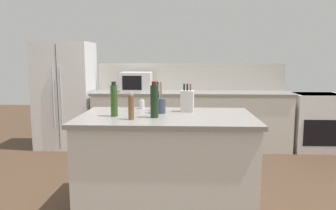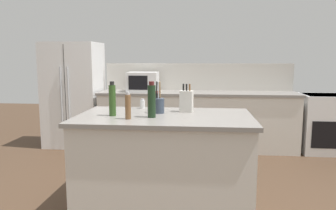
{
  "view_description": "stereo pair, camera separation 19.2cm",
  "coord_description": "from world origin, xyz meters",
  "px_view_note": "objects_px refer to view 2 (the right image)",
  "views": [
    {
      "loc": [
        0.15,
        -3.14,
        1.5
      ],
      "look_at": [
        0.0,
        0.35,
        0.99
      ],
      "focal_mm": 35.0,
      "sensor_mm": 36.0,
      "label": 1
    },
    {
      "loc": [
        0.34,
        -3.12,
        1.5
      ],
      "look_at": [
        0.0,
        0.35,
        0.99
      ],
      "focal_mm": 35.0,
      "sensor_mm": 36.0,
      "label": 2
    }
  ],
  "objects_px": {
    "refrigerator": "(74,94)",
    "range_oven": "(325,123)",
    "olive_oil_bottle": "(112,100)",
    "soy_sauce_bottle": "(157,102)",
    "wine_bottle": "(152,101)",
    "knife_block": "(186,101)",
    "salt_shaker": "(143,104)",
    "microwave": "(143,82)",
    "pepper_grinder": "(128,106)",
    "utensil_crock": "(158,105)"
  },
  "relations": [
    {
      "from": "salt_shaker",
      "to": "range_oven",
      "type": "bearing_deg",
      "value": 34.28
    },
    {
      "from": "range_oven",
      "to": "pepper_grinder",
      "type": "relative_size",
      "value": 3.68
    },
    {
      "from": "pepper_grinder",
      "to": "soy_sauce_bottle",
      "type": "bearing_deg",
      "value": 67.7
    },
    {
      "from": "refrigerator",
      "to": "wine_bottle",
      "type": "height_order",
      "value": "refrigerator"
    },
    {
      "from": "knife_block",
      "to": "range_oven",
      "type": "bearing_deg",
      "value": 51.31
    },
    {
      "from": "wine_bottle",
      "to": "olive_oil_bottle",
      "type": "bearing_deg",
      "value": 172.75
    },
    {
      "from": "utensil_crock",
      "to": "olive_oil_bottle",
      "type": "xyz_separation_m",
      "value": [
        -0.42,
        -0.2,
        0.07
      ]
    },
    {
      "from": "range_oven",
      "to": "wine_bottle",
      "type": "xyz_separation_m",
      "value": [
        -2.44,
        -2.33,
        0.63
      ]
    },
    {
      "from": "soy_sauce_bottle",
      "to": "pepper_grinder",
      "type": "bearing_deg",
      "value": -112.3
    },
    {
      "from": "refrigerator",
      "to": "microwave",
      "type": "xyz_separation_m",
      "value": [
        1.2,
        -0.05,
        0.23
      ]
    },
    {
      "from": "soy_sauce_bottle",
      "to": "olive_oil_bottle",
      "type": "relative_size",
      "value": 0.63
    },
    {
      "from": "knife_block",
      "to": "salt_shaker",
      "type": "xyz_separation_m",
      "value": [
        -0.49,
        0.2,
        -0.06
      ]
    },
    {
      "from": "soy_sauce_bottle",
      "to": "wine_bottle",
      "type": "bearing_deg",
      "value": -90.36
    },
    {
      "from": "range_oven",
      "to": "wine_bottle",
      "type": "bearing_deg",
      "value": -136.36
    },
    {
      "from": "pepper_grinder",
      "to": "salt_shaker",
      "type": "xyz_separation_m",
      "value": [
        0.02,
        0.64,
        -0.07
      ]
    },
    {
      "from": "knife_block",
      "to": "wine_bottle",
      "type": "xyz_separation_m",
      "value": [
        -0.31,
        -0.34,
        0.05
      ]
    },
    {
      "from": "knife_block",
      "to": "wine_bottle",
      "type": "height_order",
      "value": "wine_bottle"
    },
    {
      "from": "range_oven",
      "to": "pepper_grinder",
      "type": "height_order",
      "value": "pepper_grinder"
    },
    {
      "from": "knife_block",
      "to": "salt_shaker",
      "type": "height_order",
      "value": "knife_block"
    },
    {
      "from": "microwave",
      "to": "knife_block",
      "type": "xyz_separation_m",
      "value": [
        0.8,
        -1.98,
        -0.05
      ]
    },
    {
      "from": "refrigerator",
      "to": "salt_shaker",
      "type": "xyz_separation_m",
      "value": [
        1.51,
        -1.84,
        0.12
      ]
    },
    {
      "from": "microwave",
      "to": "utensil_crock",
      "type": "xyz_separation_m",
      "value": [
        0.52,
        -2.08,
        -0.08
      ]
    },
    {
      "from": "microwave",
      "to": "wine_bottle",
      "type": "xyz_separation_m",
      "value": [
        0.49,
        -2.33,
        -0.0
      ]
    },
    {
      "from": "olive_oil_bottle",
      "to": "salt_shaker",
      "type": "bearing_deg",
      "value": 67.16
    },
    {
      "from": "utensil_crock",
      "to": "olive_oil_bottle",
      "type": "distance_m",
      "value": 0.47
    },
    {
      "from": "range_oven",
      "to": "knife_block",
      "type": "distance_m",
      "value": 2.97
    },
    {
      "from": "refrigerator",
      "to": "microwave",
      "type": "distance_m",
      "value": 1.23
    },
    {
      "from": "utensil_crock",
      "to": "wine_bottle",
      "type": "xyz_separation_m",
      "value": [
        -0.03,
        -0.25,
        0.08
      ]
    },
    {
      "from": "microwave",
      "to": "wine_bottle",
      "type": "relative_size",
      "value": 1.46
    },
    {
      "from": "knife_block",
      "to": "olive_oil_bottle",
      "type": "relative_size",
      "value": 0.87
    },
    {
      "from": "range_oven",
      "to": "pepper_grinder",
      "type": "xyz_separation_m",
      "value": [
        -2.64,
        -2.43,
        0.59
      ]
    },
    {
      "from": "refrigerator",
      "to": "utensil_crock",
      "type": "distance_m",
      "value": 2.75
    },
    {
      "from": "range_oven",
      "to": "olive_oil_bottle",
      "type": "height_order",
      "value": "olive_oil_bottle"
    },
    {
      "from": "refrigerator",
      "to": "range_oven",
      "type": "xyz_separation_m",
      "value": [
        4.13,
        -0.05,
        -0.41
      ]
    },
    {
      "from": "range_oven",
      "to": "wine_bottle",
      "type": "height_order",
      "value": "wine_bottle"
    },
    {
      "from": "utensil_crock",
      "to": "soy_sauce_bottle",
      "type": "xyz_separation_m",
      "value": [
        -0.03,
        0.15,
        0.02
      ]
    },
    {
      "from": "refrigerator",
      "to": "olive_oil_bottle",
      "type": "xyz_separation_m",
      "value": [
        1.31,
        -2.33,
        0.22
      ]
    },
    {
      "from": "range_oven",
      "to": "utensil_crock",
      "type": "height_order",
      "value": "utensil_crock"
    },
    {
      "from": "salt_shaker",
      "to": "pepper_grinder",
      "type": "bearing_deg",
      "value": -91.78
    },
    {
      "from": "pepper_grinder",
      "to": "wine_bottle",
      "type": "bearing_deg",
      "value": 27.61
    },
    {
      "from": "range_oven",
      "to": "utensil_crock",
      "type": "xyz_separation_m",
      "value": [
        -2.41,
        -2.08,
        0.56
      ]
    },
    {
      "from": "salt_shaker",
      "to": "olive_oil_bottle",
      "type": "xyz_separation_m",
      "value": [
        -0.21,
        -0.49,
        0.11
      ]
    },
    {
      "from": "knife_block",
      "to": "salt_shaker",
      "type": "relative_size",
      "value": 2.74
    },
    {
      "from": "knife_block",
      "to": "olive_oil_bottle",
      "type": "height_order",
      "value": "olive_oil_bottle"
    },
    {
      "from": "pepper_grinder",
      "to": "wine_bottle",
      "type": "xyz_separation_m",
      "value": [
        0.2,
        0.11,
        0.04
      ]
    },
    {
      "from": "salt_shaker",
      "to": "olive_oil_bottle",
      "type": "relative_size",
      "value": 0.32
    },
    {
      "from": "utensil_crock",
      "to": "pepper_grinder",
      "type": "xyz_separation_m",
      "value": [
        -0.23,
        -0.35,
        0.04
      ]
    },
    {
      "from": "refrigerator",
      "to": "olive_oil_bottle",
      "type": "relative_size",
      "value": 5.26
    },
    {
      "from": "microwave",
      "to": "pepper_grinder",
      "type": "height_order",
      "value": "microwave"
    },
    {
      "from": "microwave",
      "to": "olive_oil_bottle",
      "type": "xyz_separation_m",
      "value": [
        0.1,
        -2.28,
        -0.0
      ]
    }
  ]
}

